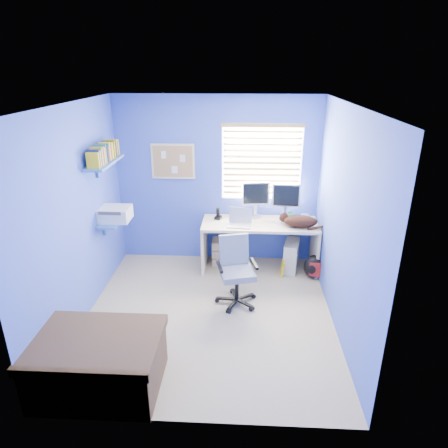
# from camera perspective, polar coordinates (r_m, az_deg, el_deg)

# --- Properties ---
(floor) EXTENTS (3.00, 3.20, 0.00)m
(floor) POSITION_cam_1_polar(r_m,az_deg,el_deg) (5.06, -2.14, -12.80)
(floor) COLOR #C4B593
(floor) RESTS_ON ground
(ceiling) EXTENTS (3.00, 3.20, 0.00)m
(ceiling) POSITION_cam_1_polar(r_m,az_deg,el_deg) (4.18, -2.64, 16.68)
(ceiling) COLOR white
(ceiling) RESTS_ON wall_back
(wall_back) EXTENTS (3.00, 0.01, 2.50)m
(wall_back) POSITION_cam_1_polar(r_m,az_deg,el_deg) (5.98, -0.96, 6.09)
(wall_back) COLOR #4160CA
(wall_back) RESTS_ON ground
(wall_front) EXTENTS (3.00, 0.01, 2.50)m
(wall_front) POSITION_cam_1_polar(r_m,az_deg,el_deg) (3.04, -5.15, -10.52)
(wall_front) COLOR #4160CA
(wall_front) RESTS_ON ground
(wall_left) EXTENTS (0.01, 3.20, 2.50)m
(wall_left) POSITION_cam_1_polar(r_m,az_deg,el_deg) (4.84, -20.34, 0.82)
(wall_left) COLOR #4160CA
(wall_left) RESTS_ON ground
(wall_right) EXTENTS (0.01, 3.20, 2.50)m
(wall_right) POSITION_cam_1_polar(r_m,az_deg,el_deg) (4.58, 16.66, 0.12)
(wall_right) COLOR #4160CA
(wall_right) RESTS_ON ground
(desk) EXTENTS (1.68, 0.65, 0.74)m
(desk) POSITION_cam_1_polar(r_m,az_deg,el_deg) (5.96, 5.05, -3.11)
(desk) COLOR beige
(desk) RESTS_ON floor
(laptop) EXTENTS (0.36, 0.30, 0.22)m
(laptop) POSITION_cam_1_polar(r_m,az_deg,el_deg) (5.63, 2.23, 0.78)
(laptop) COLOR silver
(laptop) RESTS_ON desk
(monitor_left) EXTENTS (0.41, 0.17, 0.54)m
(monitor_left) POSITION_cam_1_polar(r_m,az_deg,el_deg) (5.94, 4.55, 3.48)
(monitor_left) COLOR silver
(monitor_left) RESTS_ON desk
(monitor_right) EXTENTS (0.41, 0.14, 0.54)m
(monitor_right) POSITION_cam_1_polar(r_m,az_deg,el_deg) (5.90, 8.79, 3.16)
(monitor_right) COLOR silver
(monitor_right) RESTS_ON desk
(phone) EXTENTS (0.11, 0.13, 0.17)m
(phone) POSITION_cam_1_polar(r_m,az_deg,el_deg) (5.90, -0.84, 1.51)
(phone) COLOR black
(phone) RESTS_ON desk
(mug) EXTENTS (0.10, 0.09, 0.10)m
(mug) POSITION_cam_1_polar(r_m,az_deg,el_deg) (5.99, 9.55, 1.18)
(mug) COLOR #377768
(mug) RESTS_ON desk
(cd_spindle) EXTENTS (0.13, 0.13, 0.07)m
(cd_spindle) POSITION_cam_1_polar(r_m,az_deg,el_deg) (6.02, 11.47, 1.00)
(cd_spindle) COLOR silver
(cd_spindle) RESTS_ON desk
(cat) EXTENTS (0.53, 0.42, 0.17)m
(cat) POSITION_cam_1_polar(r_m,az_deg,el_deg) (5.70, 10.90, 0.36)
(cat) COLOR black
(cat) RESTS_ON desk
(tower_pc) EXTENTS (0.28, 0.47, 0.45)m
(tower_pc) POSITION_cam_1_polar(r_m,az_deg,el_deg) (6.04, 9.56, -4.48)
(tower_pc) COLOR beige
(tower_pc) RESTS_ON floor
(drawer_boxes) EXTENTS (0.35, 0.28, 0.41)m
(drawer_boxes) POSITION_cam_1_polar(r_m,az_deg,el_deg) (6.14, -0.02, -3.95)
(drawer_boxes) COLOR tan
(drawer_boxes) RESTS_ON floor
(yellow_book) EXTENTS (0.03, 0.17, 0.24)m
(yellow_book) POSITION_cam_1_polar(r_m,az_deg,el_deg) (5.90, 8.34, -6.24)
(yellow_book) COLOR yellow
(yellow_book) RESTS_ON floor
(backpack) EXTENTS (0.35, 0.30, 0.35)m
(backpack) POSITION_cam_1_polar(r_m,az_deg,el_deg) (5.90, 12.76, -5.95)
(backpack) COLOR black
(backpack) RESTS_ON floor
(bed_corner) EXTENTS (1.13, 0.80, 0.54)m
(bed_corner) POSITION_cam_1_polar(r_m,az_deg,el_deg) (4.13, -17.45, -18.41)
(bed_corner) COLOR brown
(bed_corner) RESTS_ON floor
(office_chair) EXTENTS (0.61, 0.61, 0.87)m
(office_chair) POSITION_cam_1_polar(r_m,az_deg,el_deg) (5.14, 1.74, -7.88)
(office_chair) COLOR black
(office_chair) RESTS_ON floor
(window_blinds) EXTENTS (1.15, 0.05, 1.10)m
(window_blinds) POSITION_cam_1_polar(r_m,az_deg,el_deg) (5.87, 5.42, 8.71)
(window_blinds) COLOR white
(window_blinds) RESTS_ON ground
(corkboard) EXTENTS (0.64, 0.02, 0.52)m
(corkboard) POSITION_cam_1_polar(r_m,az_deg,el_deg) (5.97, -7.30, 8.86)
(corkboard) COLOR beige
(corkboard) RESTS_ON ground
(wall_shelves) EXTENTS (0.42, 0.90, 1.05)m
(wall_shelves) POSITION_cam_1_polar(r_m,az_deg,el_deg) (5.39, -16.17, 5.49)
(wall_shelves) COLOR #4270B7
(wall_shelves) RESTS_ON ground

